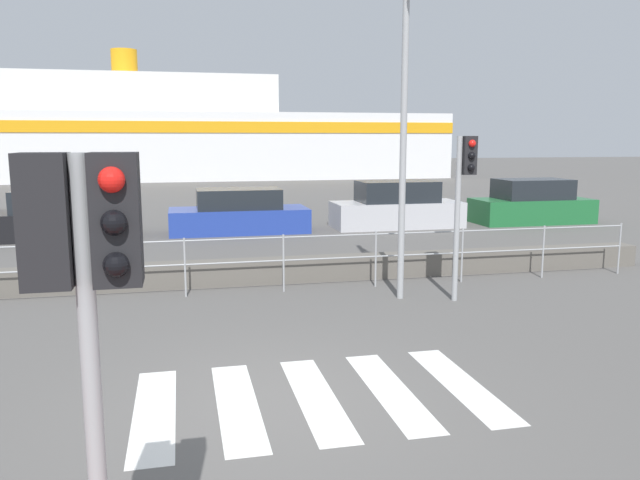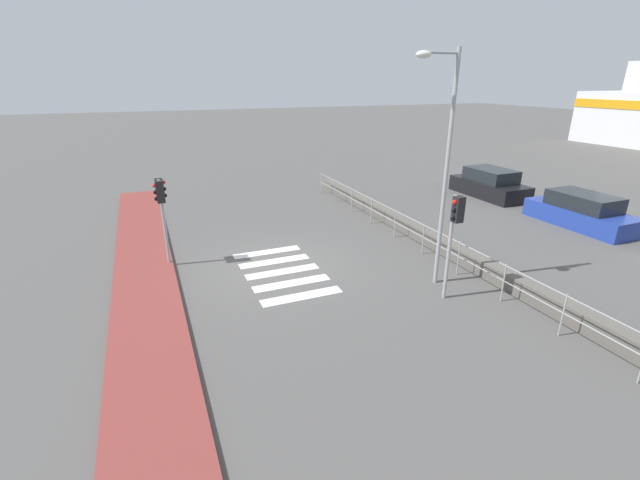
# 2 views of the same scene
# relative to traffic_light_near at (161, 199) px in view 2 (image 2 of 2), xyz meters

# --- Properties ---
(ground_plane) EXTENTS (160.00, 160.00, 0.00)m
(ground_plane) POSITION_rel_traffic_light_near_xyz_m (1.47, 3.30, -2.28)
(ground_plane) COLOR #565451
(sidewalk_brick) EXTENTS (24.00, 1.80, 0.12)m
(sidewalk_brick) POSITION_rel_traffic_light_near_xyz_m (1.47, -0.80, -2.22)
(sidewalk_brick) COLOR brown
(sidewalk_brick) RESTS_ON ground_plane
(crosswalk) EXTENTS (4.05, 2.40, 0.01)m
(crosswalk) POSITION_rel_traffic_light_near_xyz_m (1.94, 3.30, -2.27)
(crosswalk) COLOR silver
(crosswalk) RESTS_ON ground_plane
(seawall) EXTENTS (18.61, 0.55, 0.48)m
(seawall) POSITION_rel_traffic_light_near_xyz_m (1.47, 9.20, -2.03)
(seawall) COLOR #605B54
(seawall) RESTS_ON ground_plane
(harbor_fence) EXTENTS (16.79, 0.04, 1.12)m
(harbor_fence) POSITION_rel_traffic_light_near_xyz_m (1.47, 8.33, -1.53)
(harbor_fence) COLOR #9EA0A3
(harbor_fence) RESTS_ON ground_plane
(traffic_light_near) EXTENTS (0.58, 0.41, 2.88)m
(traffic_light_near) POSITION_rel_traffic_light_near_xyz_m (0.00, 0.00, 0.00)
(traffic_light_near) COLOR #9EA0A3
(traffic_light_near) RESTS_ON ground_plane
(traffic_light_far) EXTENTS (0.34, 0.32, 2.99)m
(traffic_light_far) POSITION_rel_traffic_light_near_xyz_m (5.45, 6.98, -0.09)
(traffic_light_far) COLOR #9EA0A3
(traffic_light_far) RESTS_ON ground_plane
(streetlamp) EXTENTS (0.32, 1.32, 6.56)m
(streetlamp) POSITION_rel_traffic_light_near_xyz_m (4.43, 7.13, 1.77)
(streetlamp) COLOR #9EA0A3
(streetlamp) RESTS_ON ground_plane
(parked_car_black) EXTENTS (4.14, 1.87, 1.45)m
(parked_car_black) POSITION_rel_traffic_light_near_xyz_m (-3.01, 16.31, -1.66)
(parked_car_black) COLOR black
(parked_car_black) RESTS_ON ground_plane
(parked_car_blue) EXTENTS (4.32, 1.80, 1.38)m
(parked_car_blue) POSITION_rel_traffic_light_near_xyz_m (2.29, 16.31, -1.69)
(parked_car_blue) COLOR #233D9E
(parked_car_blue) RESTS_ON ground_plane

